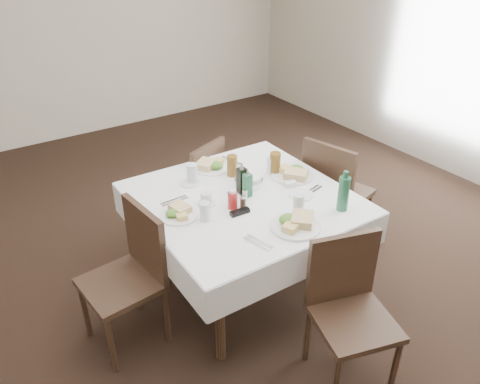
{
  "coord_description": "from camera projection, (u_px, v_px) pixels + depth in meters",
  "views": [
    {
      "loc": [
        -1.38,
        -2.23,
        2.33
      ],
      "look_at": [
        0.1,
        -0.02,
        0.8
      ],
      "focal_mm": 35.0,
      "sensor_mm": 36.0,
      "label": 1
    }
  ],
  "objects": [
    {
      "name": "cutlery_n",
      "position": [
        230.0,
        161.0,
        3.55
      ],
      "size": [
        0.09,
        0.21,
        0.01
      ],
      "color": "silver",
      "rests_on": "dining_table"
    },
    {
      "name": "green_bottle",
      "position": [
        344.0,
        193.0,
        2.9
      ],
      "size": [
        0.07,
        0.07,
        0.27
      ],
      "color": "#24613F",
      "rests_on": "dining_table"
    },
    {
      "name": "coffee_mug",
      "position": [
        206.0,
        199.0,
        2.99
      ],
      "size": [
        0.12,
        0.12,
        0.09
      ],
      "color": "white",
      "rests_on": "dining_table"
    },
    {
      "name": "meal_west",
      "position": [
        179.0,
        213.0,
        2.88
      ],
      "size": [
        0.24,
        0.24,
        0.05
      ],
      "color": "white",
      "rests_on": "dining_table"
    },
    {
      "name": "ground_plane",
      "position": [
        227.0,
        289.0,
        3.43
      ],
      "size": [
        7.0,
        7.0,
        0.0
      ],
      "primitive_type": "plane",
      "color": "black"
    },
    {
      "name": "water_n",
      "position": [
        192.0,
        173.0,
        3.23
      ],
      "size": [
        0.08,
        0.08,
        0.14
      ],
      "color": "silver",
      "rests_on": "dining_table"
    },
    {
      "name": "cutlery_e",
      "position": [
        313.0,
        190.0,
        3.16
      ],
      "size": [
        0.18,
        0.08,
        0.01
      ],
      "color": "silver",
      "rests_on": "dining_table"
    },
    {
      "name": "chair_north",
      "position": [
        199.0,
        183.0,
        3.82
      ],
      "size": [
        0.53,
        0.53,
        0.85
      ],
      "color": "black",
      "rests_on": "ground"
    },
    {
      "name": "iced_tea_b",
      "position": [
        275.0,
        163.0,
        3.35
      ],
      "size": [
        0.08,
        0.08,
        0.16
      ],
      "color": "brown",
      "rests_on": "dining_table"
    },
    {
      "name": "water_e",
      "position": [
        271.0,
        165.0,
        3.37
      ],
      "size": [
        0.06,
        0.06,
        0.12
      ],
      "color": "silver",
      "rests_on": "dining_table"
    },
    {
      "name": "room_shell",
      "position": [
        223.0,
        53.0,
        2.58
      ],
      "size": [
        6.04,
        7.04,
        2.8
      ],
      "color": "beige",
      "rests_on": "ground"
    },
    {
      "name": "chair_west",
      "position": [
        133.0,
        268.0,
        2.83
      ],
      "size": [
        0.47,
        0.47,
        0.91
      ],
      "color": "black",
      "rests_on": "ground"
    },
    {
      "name": "water_w",
      "position": [
        205.0,
        211.0,
        2.83
      ],
      "size": [
        0.06,
        0.06,
        0.12
      ],
      "color": "silver",
      "rests_on": "dining_table"
    },
    {
      "name": "sugar_caddy",
      "position": [
        290.0,
        184.0,
        3.2
      ],
      "size": [
        0.09,
        0.06,
        0.04
      ],
      "color": "white",
      "rests_on": "dining_table"
    },
    {
      "name": "iced_tea_a",
      "position": [
        232.0,
        166.0,
        3.32
      ],
      "size": [
        0.07,
        0.07,
        0.15
      ],
      "color": "brown",
      "rests_on": "dining_table"
    },
    {
      "name": "meal_north",
      "position": [
        211.0,
        165.0,
        3.44
      ],
      "size": [
        0.28,
        0.28,
        0.06
      ],
      "color": "white",
      "rests_on": "dining_table"
    },
    {
      "name": "meal_south",
      "position": [
        296.0,
        223.0,
        2.78
      ],
      "size": [
        0.3,
        0.3,
        0.07
      ],
      "color": "white",
      "rests_on": "dining_table"
    },
    {
      "name": "cutlery_w",
      "position": [
        174.0,
        201.0,
        3.04
      ],
      "size": [
        0.19,
        0.05,
        0.01
      ],
      "color": "silver",
      "rests_on": "dining_table"
    },
    {
      "name": "oil_cruet_green",
      "position": [
        247.0,
        184.0,
        3.06
      ],
      "size": [
        0.05,
        0.05,
        0.21
      ],
      "color": "#24613F",
      "rests_on": "dining_table"
    },
    {
      "name": "sunglasses",
      "position": [
        240.0,
        212.0,
        2.91
      ],
      "size": [
        0.13,
        0.05,
        0.03
      ],
      "color": "black",
      "rests_on": "dining_table"
    },
    {
      "name": "cutlery_s",
      "position": [
        258.0,
        242.0,
        2.64
      ],
      "size": [
        0.1,
        0.19,
        0.01
      ],
      "color": "silver",
      "rests_on": "dining_table"
    },
    {
      "name": "chair_south",
      "position": [
        348.0,
        301.0,
        2.61
      ],
      "size": [
        0.52,
        0.52,
        0.88
      ],
      "color": "black",
      "rests_on": "ground"
    },
    {
      "name": "side_plate_b",
      "position": [
        301.0,
        195.0,
        3.1
      ],
      "size": [
        0.17,
        0.17,
        0.01
      ],
      "color": "white",
      "rests_on": "dining_table"
    },
    {
      "name": "side_plate_a",
      "position": [
        190.0,
        183.0,
        3.24
      ],
      "size": [
        0.14,
        0.14,
        0.01
      ],
      "color": "white",
      "rests_on": "dining_table"
    },
    {
      "name": "bread_basket",
      "position": [
        249.0,
        180.0,
        3.23
      ],
      "size": [
        0.2,
        0.2,
        0.07
      ],
      "color": "silver",
      "rests_on": "dining_table"
    },
    {
      "name": "pepper_shaker",
      "position": [
        243.0,
        202.0,
        2.96
      ],
      "size": [
        0.04,
        0.04,
        0.08
      ],
      "color": "#382518",
      "rests_on": "dining_table"
    },
    {
      "name": "meal_east",
      "position": [
        293.0,
        173.0,
        3.33
      ],
      "size": [
        0.3,
        0.3,
        0.07
      ],
      "color": "white",
      "rests_on": "dining_table"
    },
    {
      "name": "water_s",
      "position": [
        298.0,
        204.0,
        2.89
      ],
      "size": [
        0.07,
        0.07,
        0.13
      ],
      "color": "silver",
      "rests_on": "dining_table"
    },
    {
      "name": "salt_shaker",
      "position": [
        245.0,
        194.0,
        3.05
      ],
      "size": [
        0.03,
        0.03,
        0.07
      ],
      "color": "white",
      "rests_on": "dining_table"
    },
    {
      "name": "oil_cruet_dark",
      "position": [
        242.0,
        179.0,
        3.09
      ],
      "size": [
        0.06,
        0.06,
        0.23
      ],
      "color": "black",
      "rests_on": "dining_table"
    },
    {
      "name": "ketchup_bottle",
      "position": [
        233.0,
        200.0,
        2.94
      ],
      "size": [
        0.06,
        0.06,
        0.13
      ],
      "color": "red",
      "rests_on": "dining_table"
    },
    {
      "name": "chair_east",
      "position": [
        333.0,
        188.0,
        3.66
      ],
      "size": [
        0.54,
        0.54,
        0.94
      ],
      "color": "black",
      "rests_on": "ground"
    },
    {
      "name": "dining_table",
      "position": [
        243.0,
        207.0,
        3.14
      ],
      "size": [
        1.35,
        1.35,
        0.76
      ],
      "color": "black",
      "rests_on": "ground"
    }
  ]
}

